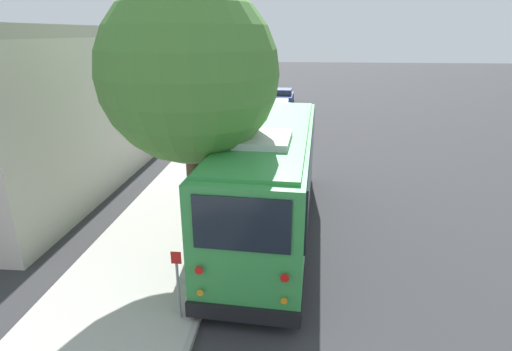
{
  "coord_description": "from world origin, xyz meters",
  "views": [
    {
      "loc": [
        -10.93,
        -0.53,
        6.12
      ],
      "look_at": [
        2.42,
        0.69,
        1.3
      ],
      "focal_mm": 28.0,
      "sensor_mm": 36.0,
      "label": 1
    }
  ],
  "objects_px": {
    "shuttle_bus": "(271,173)",
    "parked_sedan_tan": "(275,130)",
    "sign_post_near": "(178,284)",
    "parked_sedan_white": "(279,109)",
    "parked_sedan_blue": "(284,96)",
    "street_tree": "(190,61)",
    "sign_post_far": "(200,250)"
  },
  "relations": [
    {
      "from": "parked_sedan_blue",
      "to": "street_tree",
      "type": "xyz_separation_m",
      "value": [
        -26.57,
        1.81,
        4.85
      ]
    },
    {
      "from": "parked_sedan_tan",
      "to": "parked_sedan_white",
      "type": "distance_m",
      "value": 6.84
    },
    {
      "from": "shuttle_bus",
      "to": "parked_sedan_white",
      "type": "relative_size",
      "value": 2.38
    },
    {
      "from": "shuttle_bus",
      "to": "parked_sedan_tan",
      "type": "height_order",
      "value": "shuttle_bus"
    },
    {
      "from": "parked_sedan_tan",
      "to": "sign_post_near",
      "type": "bearing_deg",
      "value": 174.78
    },
    {
      "from": "sign_post_near",
      "to": "street_tree",
      "type": "bearing_deg",
      "value": 5.4
    },
    {
      "from": "parked_sedan_white",
      "to": "parked_sedan_blue",
      "type": "relative_size",
      "value": 1.0
    },
    {
      "from": "parked_sedan_white",
      "to": "street_tree",
      "type": "bearing_deg",
      "value": 175.18
    },
    {
      "from": "parked_sedan_tan",
      "to": "parked_sedan_blue",
      "type": "bearing_deg",
      "value": -1.24
    },
    {
      "from": "parked_sedan_white",
      "to": "parked_sedan_blue",
      "type": "height_order",
      "value": "parked_sedan_white"
    },
    {
      "from": "shuttle_bus",
      "to": "sign_post_near",
      "type": "height_order",
      "value": "shuttle_bus"
    },
    {
      "from": "parked_sedan_tan",
      "to": "sign_post_far",
      "type": "xyz_separation_m",
      "value": [
        -14.26,
        1.33,
        0.08
      ]
    },
    {
      "from": "parked_sedan_white",
      "to": "sign_post_far",
      "type": "xyz_separation_m",
      "value": [
        -21.11,
        1.32,
        0.06
      ]
    },
    {
      "from": "parked_sedan_blue",
      "to": "parked_sedan_white",
      "type": "bearing_deg",
      "value": -178.86
    },
    {
      "from": "parked_sedan_white",
      "to": "parked_sedan_blue",
      "type": "distance_m",
      "value": 6.68
    },
    {
      "from": "street_tree",
      "to": "sign_post_far",
      "type": "xyz_separation_m",
      "value": [
        -1.21,
        -0.3,
        -4.77
      ]
    },
    {
      "from": "parked_sedan_tan",
      "to": "parked_sedan_blue",
      "type": "distance_m",
      "value": 13.52
    },
    {
      "from": "shuttle_bus",
      "to": "parked_sedan_tan",
      "type": "distance_m",
      "value": 11.62
    },
    {
      "from": "shuttle_bus",
      "to": "sign_post_near",
      "type": "distance_m",
      "value": 5.12
    },
    {
      "from": "shuttle_bus",
      "to": "sign_post_near",
      "type": "relative_size",
      "value": 6.16
    },
    {
      "from": "parked_sedan_blue",
      "to": "parked_sedan_tan",
      "type": "bearing_deg",
      "value": -177.98
    },
    {
      "from": "parked_sedan_tan",
      "to": "street_tree",
      "type": "relative_size",
      "value": 0.54
    },
    {
      "from": "parked_sedan_tan",
      "to": "street_tree",
      "type": "xyz_separation_m",
      "value": [
        -13.06,
        1.64,
        4.85
      ]
    },
    {
      "from": "parked_sedan_tan",
      "to": "sign_post_far",
      "type": "bearing_deg",
      "value": 174.12
    },
    {
      "from": "street_tree",
      "to": "sign_post_near",
      "type": "height_order",
      "value": "street_tree"
    },
    {
      "from": "street_tree",
      "to": "sign_post_far",
      "type": "relative_size",
      "value": 7.72
    },
    {
      "from": "parked_sedan_blue",
      "to": "street_tree",
      "type": "relative_size",
      "value": 0.53
    },
    {
      "from": "shuttle_bus",
      "to": "parked_sedan_tan",
      "type": "relative_size",
      "value": 2.36
    },
    {
      "from": "parked_sedan_blue",
      "to": "sign_post_far",
      "type": "distance_m",
      "value": 27.82
    },
    {
      "from": "shuttle_bus",
      "to": "parked_sedan_tan",
      "type": "xyz_separation_m",
      "value": [
        11.53,
        0.38,
        -1.33
      ]
    },
    {
      "from": "sign_post_far",
      "to": "parked_sedan_tan",
      "type": "bearing_deg",
      "value": -5.35
    },
    {
      "from": "street_tree",
      "to": "sign_post_near",
      "type": "xyz_separation_m",
      "value": [
        -3.21,
        -0.3,
        -4.44
      ]
    }
  ]
}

